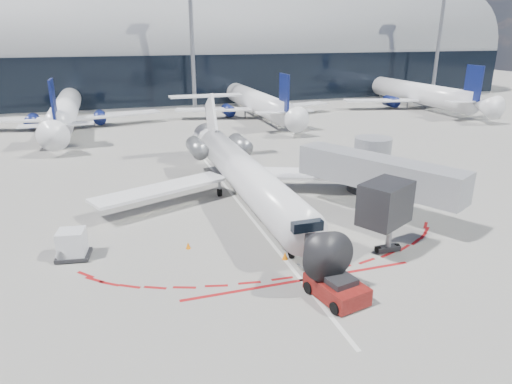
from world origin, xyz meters
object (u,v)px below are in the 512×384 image
object	(u,v)px
ramp_worker	(321,260)
uld_container	(72,245)
pushback_tug	(337,288)
regional_jet	(242,171)

from	to	relation	value
ramp_worker	uld_container	world-z (taller)	uld_container
pushback_tug	uld_container	bearing A→B (deg)	133.68
pushback_tug	regional_jet	bearing A→B (deg)	79.73
ramp_worker	regional_jet	bearing A→B (deg)	-81.65
pushback_tug	ramp_worker	distance (m)	2.66
pushback_tug	ramp_worker	xyz separation A→B (m)	(0.33, 2.63, 0.28)
regional_jet	ramp_worker	world-z (taller)	regional_jet
pushback_tug	uld_container	xyz separation A→B (m)	(-13.61, 9.18, 0.33)
regional_jet	ramp_worker	size ratio (longest dim) A/B	17.37
ramp_worker	uld_container	xyz separation A→B (m)	(-13.93, 6.55, 0.05)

